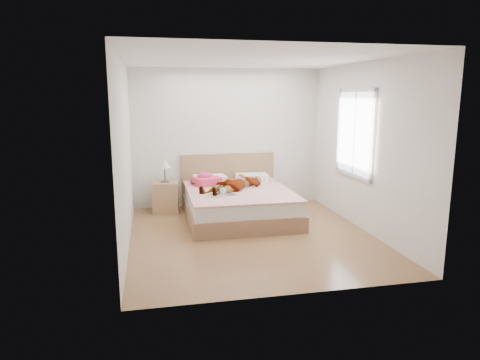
% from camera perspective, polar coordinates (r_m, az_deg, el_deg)
% --- Properties ---
extents(ground, '(4.00, 4.00, 0.00)m').
position_cam_1_polar(ground, '(6.56, 1.54, -7.43)').
color(ground, '#562F1A').
rests_on(ground, ground).
extents(woman, '(1.58, 1.46, 0.22)m').
position_cam_1_polar(woman, '(7.48, -0.33, -0.19)').
color(woman, white).
rests_on(woman, bed).
extents(hair, '(0.53, 0.61, 0.08)m').
position_cam_1_polar(hair, '(7.84, -5.07, -0.22)').
color(hair, black).
rests_on(hair, bed).
extents(phone, '(0.09, 0.10, 0.05)m').
position_cam_1_polar(phone, '(7.77, -4.54, 0.76)').
color(phone, silver).
rests_on(phone, bed).
extents(room_shell, '(4.00, 4.00, 4.00)m').
position_cam_1_polar(room_shell, '(7.14, 15.10, 6.04)').
color(room_shell, white).
rests_on(room_shell, ground).
extents(bed, '(1.80, 2.08, 1.00)m').
position_cam_1_polar(bed, '(7.45, -0.29, -2.93)').
color(bed, brown).
rests_on(bed, ground).
extents(towel, '(0.54, 0.50, 0.23)m').
position_cam_1_polar(towel, '(7.72, -4.52, 0.02)').
color(towel, '#FC446A').
rests_on(towel, bed).
extents(magazine, '(0.53, 0.44, 0.03)m').
position_cam_1_polar(magazine, '(6.93, -2.35, -1.96)').
color(magazine, white).
rests_on(magazine, bed).
extents(coffee_mug, '(0.14, 0.12, 0.11)m').
position_cam_1_polar(coffee_mug, '(6.97, -2.30, -1.50)').
color(coffee_mug, silver).
rests_on(coffee_mug, bed).
extents(plush_toy, '(0.18, 0.24, 0.13)m').
position_cam_1_polar(plush_toy, '(7.05, -2.45, -1.25)').
color(plush_toy, black).
rests_on(plush_toy, bed).
extents(nightstand, '(0.49, 0.45, 0.99)m').
position_cam_1_polar(nightstand, '(7.89, -9.89, -1.93)').
color(nightstand, olive).
rests_on(nightstand, ground).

